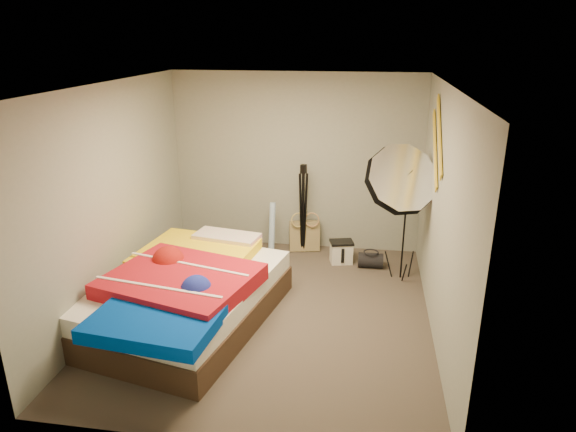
% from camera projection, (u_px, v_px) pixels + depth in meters
% --- Properties ---
extents(floor, '(4.00, 4.00, 0.00)m').
position_uv_depth(floor, '(271.00, 312.00, 5.79)').
color(floor, '#4F463B').
rests_on(floor, ground).
extents(ceiling, '(4.00, 4.00, 0.00)m').
position_uv_depth(ceiling, '(268.00, 85.00, 4.95)').
color(ceiling, silver).
rests_on(ceiling, wall_back).
extents(wall_back, '(3.50, 0.00, 3.50)m').
position_uv_depth(wall_back, '(296.00, 163.00, 7.24)').
color(wall_back, gray).
rests_on(wall_back, floor).
extents(wall_front, '(3.50, 0.00, 3.50)m').
position_uv_depth(wall_front, '(215.00, 300.00, 3.51)').
color(wall_front, gray).
rests_on(wall_front, floor).
extents(wall_left, '(0.00, 4.00, 4.00)m').
position_uv_depth(wall_left, '(113.00, 200.00, 5.63)').
color(wall_left, gray).
rests_on(wall_left, floor).
extents(wall_right, '(0.00, 4.00, 4.00)m').
position_uv_depth(wall_right, '(442.00, 216.00, 5.12)').
color(wall_right, gray).
rests_on(wall_right, floor).
extents(tote_bag, '(0.46, 0.27, 0.44)m').
position_uv_depth(tote_bag, '(305.00, 236.00, 7.40)').
color(tote_bag, tan).
rests_on(tote_bag, floor).
extents(wrapping_roll, '(0.10, 0.22, 0.75)m').
position_uv_depth(wrapping_roll, '(272.00, 229.00, 7.22)').
color(wrapping_roll, '#5595D4').
rests_on(wrapping_roll, floor).
extents(camera_case, '(0.33, 0.27, 0.29)m').
position_uv_depth(camera_case, '(341.00, 253.00, 7.01)').
color(camera_case, silver).
rests_on(camera_case, floor).
extents(duffel_bag, '(0.33, 0.20, 0.20)m').
position_uv_depth(duffel_bag, '(371.00, 260.00, 6.88)').
color(duffel_bag, black).
rests_on(duffel_bag, floor).
extents(wall_stripe_upper, '(0.02, 0.91, 0.78)m').
position_uv_depth(wall_stripe_upper, '(439.00, 135.00, 5.45)').
color(wall_stripe_upper, gold).
rests_on(wall_stripe_upper, wall_right).
extents(wall_stripe_lower, '(0.02, 0.91, 0.78)m').
position_uv_depth(wall_stripe_lower, '(435.00, 149.00, 5.75)').
color(wall_stripe_lower, gold).
rests_on(wall_stripe_lower, wall_right).
extents(bed, '(2.01, 2.64, 0.66)m').
position_uv_depth(bed, '(187.00, 294.00, 5.51)').
color(bed, '#422E1F').
rests_on(bed, floor).
extents(photo_umbrella, '(0.99, 0.86, 1.85)m').
position_uv_depth(photo_umbrella, '(400.00, 181.00, 6.05)').
color(photo_umbrella, black).
rests_on(photo_umbrella, floor).
extents(camera_tripod, '(0.09, 0.09, 1.29)m').
position_uv_depth(camera_tripod, '(303.00, 203.00, 7.16)').
color(camera_tripod, black).
rests_on(camera_tripod, floor).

